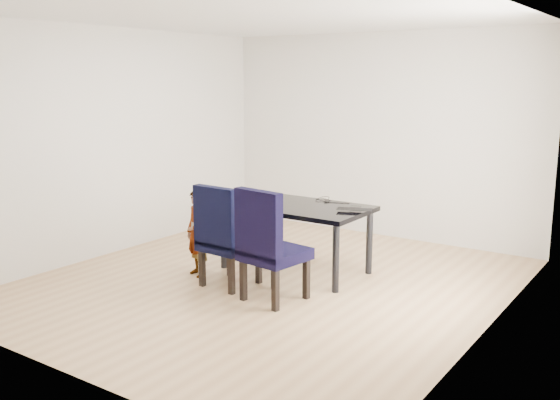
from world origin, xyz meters
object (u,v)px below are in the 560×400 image
Objects in this scene: chair_right at (275,244)px; laptop at (355,209)px; dining_table at (295,238)px; child at (197,233)px; plate at (248,199)px; chair_left at (230,235)px.

chair_right reaches higher than laptop.
dining_table is at bearing -13.60° from laptop.
plate is (0.19, 0.64, 0.28)m from child.
chair_right is at bearing -40.29° from plate.
chair_left reaches higher than dining_table.
chair_right is (0.63, -0.10, 0.02)m from chair_left.
laptop is (0.68, 0.09, 0.39)m from dining_table.
laptop is (0.97, 0.87, 0.23)m from chair_left.
plate is at bearing -170.61° from dining_table.
chair_left is 0.96× the size of chair_right.
dining_table is 1.51× the size of chair_left.
child is 3.16× the size of plate.
dining_table is 0.79m from laptop.
plate is (-0.29, 0.68, 0.23)m from chair_left.
dining_table is 4.38× the size of laptop.
dining_table is 0.85m from chair_left.
plate is at bearing 92.20° from child.
chair_left is 1.33m from laptop.
chair_right is at bearing -68.91° from dining_table.
child is at bearing -136.59° from dining_table.
child reaches higher than laptop.
chair_left is at bearing -110.37° from dining_table.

